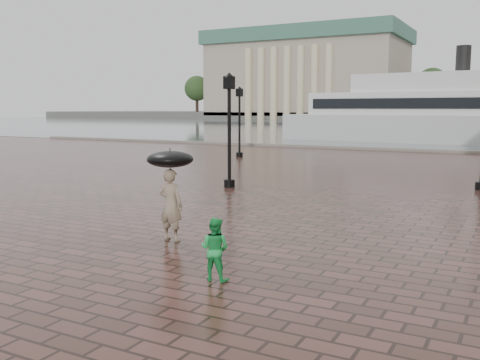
# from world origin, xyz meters

# --- Properties ---
(ground) EXTENTS (300.00, 300.00, 0.00)m
(ground) POSITION_xyz_m (0.00, 0.00, 0.00)
(ground) COLOR #351F18
(ground) RESTS_ON ground
(quay_edge) EXTENTS (80.00, 0.60, 0.30)m
(quay_edge) POSITION_xyz_m (0.00, 32.00, 0.00)
(quay_edge) COLOR slate
(quay_edge) RESTS_ON ground
(museum) EXTENTS (57.00, 32.50, 26.00)m
(museum) POSITION_xyz_m (-55.00, 144.61, 13.91)
(museum) COLOR gray
(museum) RESTS_ON ground
(street_lamps) EXTENTS (21.44, 14.44, 4.40)m
(street_lamps) POSITION_xyz_m (-1.50, 17.50, 2.33)
(street_lamps) COLOR black
(street_lamps) RESTS_ON ground
(adult_pedestrian) EXTENTS (0.65, 0.44, 1.74)m
(adult_pedestrian) POSITION_xyz_m (-2.91, 1.67, 0.87)
(adult_pedestrian) COLOR gray
(adult_pedestrian) RESTS_ON ground
(child_pedestrian) EXTENTS (0.60, 0.48, 1.18)m
(child_pedestrian) POSITION_xyz_m (-0.46, -0.38, 0.59)
(child_pedestrian) COLOR green
(child_pedestrian) RESTS_ON ground
(ferry_near) EXTENTS (26.79, 8.23, 8.66)m
(ferry_near) POSITION_xyz_m (-4.11, 43.71, 2.60)
(ferry_near) COLOR #BBBBBB
(ferry_near) RESTS_ON ground
(umbrella) EXTENTS (1.10, 1.10, 1.15)m
(umbrella) POSITION_xyz_m (-2.91, 1.67, 1.96)
(umbrella) COLOR black
(umbrella) RESTS_ON ground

